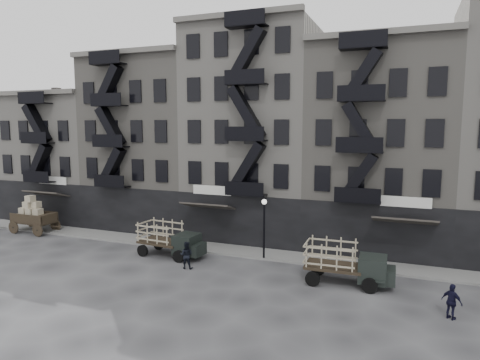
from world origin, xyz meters
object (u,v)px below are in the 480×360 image
(wagon, at_px, (33,211))
(pedestrian_mid, at_px, (186,255))
(stake_truck_east, at_px, (346,260))
(stake_truck_west, at_px, (170,237))
(policeman, at_px, (452,302))

(wagon, relative_size, pedestrian_mid, 2.14)
(wagon, height_order, pedestrian_mid, wagon)
(stake_truck_east, xyz_separation_m, pedestrian_mid, (-10.07, -0.93, -0.56))
(stake_truck_west, xyz_separation_m, pedestrian_mid, (2.36, -1.91, -0.51))
(pedestrian_mid, distance_m, policeman, 15.56)
(wagon, bearing_deg, stake_truck_east, -5.03)
(wagon, xyz_separation_m, pedestrian_mid, (16.95, -3.52, -0.95))
(stake_truck_east, height_order, pedestrian_mid, stake_truck_east)
(policeman, bearing_deg, stake_truck_east, 6.69)
(stake_truck_east, bearing_deg, stake_truck_west, 173.91)
(pedestrian_mid, bearing_deg, policeman, 161.63)
(policeman, bearing_deg, wagon, 24.69)
(stake_truck_east, bearing_deg, pedestrian_mid, -176.32)
(stake_truck_east, relative_size, policeman, 2.94)
(stake_truck_west, distance_m, policeman, 18.20)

